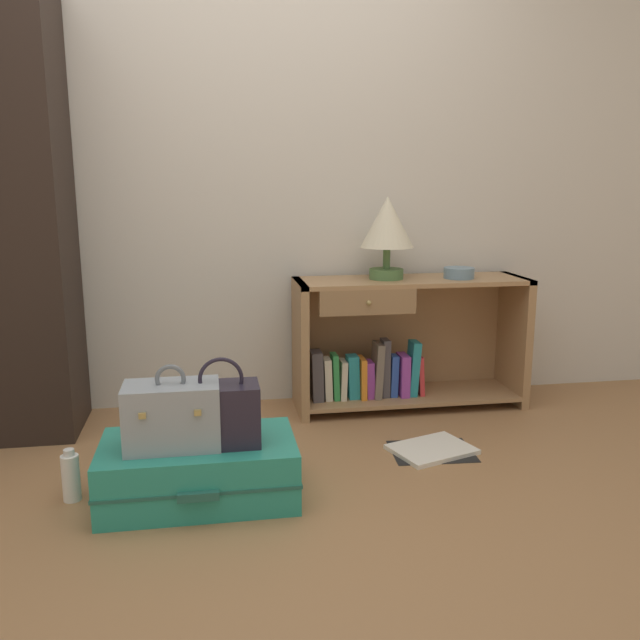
{
  "coord_description": "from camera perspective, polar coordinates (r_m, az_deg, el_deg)",
  "views": [
    {
      "loc": [
        -0.15,
        -1.93,
        1.15
      ],
      "look_at": [
        0.32,
        0.86,
        0.55
      ],
      "focal_mm": 37.36,
      "sensor_mm": 36.0,
      "label": 1
    }
  ],
  "objects": [
    {
      "name": "back_wall",
      "position": [
        3.43,
        -7.24,
        14.4
      ],
      "size": [
        6.4,
        0.1,
        2.6
      ],
      "primitive_type": "cube",
      "color": "beige",
      "rests_on": "ground_plane"
    },
    {
      "name": "bookshelf",
      "position": [
        3.42,
        6.8,
        -2.11
      ],
      "size": [
        1.17,
        0.37,
        0.66
      ],
      "color": "#A37A51",
      "rests_on": "ground_plane"
    },
    {
      "name": "handbag",
      "position": [
        2.4,
        -8.4,
        -7.92
      ],
      "size": [
        0.26,
        0.16,
        0.32
      ],
      "color": "#231E2D",
      "rests_on": "suitcase_large"
    },
    {
      "name": "train_case",
      "position": [
        2.41,
        -12.55,
        -7.97
      ],
      "size": [
        0.33,
        0.2,
        0.3
      ],
      "color": "#8E99A3",
      "rests_on": "suitcase_large"
    },
    {
      "name": "bottle",
      "position": [
        2.64,
        -20.56,
        -12.45
      ],
      "size": [
        0.06,
        0.06,
        0.2
      ],
      "color": "white",
      "rests_on": "ground_plane"
    },
    {
      "name": "suitcase_large",
      "position": [
        2.52,
        -10.33,
        -12.52
      ],
      "size": [
        0.71,
        0.43,
        0.22
      ],
      "color": "teal",
      "rests_on": "ground_plane"
    },
    {
      "name": "table_lamp",
      "position": [
        3.31,
        5.78,
        8.0
      ],
      "size": [
        0.26,
        0.26,
        0.41
      ],
      "color": "#4C7542",
      "rests_on": "bookshelf"
    },
    {
      "name": "open_book_on_floor",
      "position": [
        2.96,
        9.56,
        -10.9
      ],
      "size": [
        0.39,
        0.34,
        0.02
      ],
      "color": "white",
      "rests_on": "ground_plane"
    },
    {
      "name": "bowl",
      "position": [
        3.41,
        11.82,
        3.97
      ],
      "size": [
        0.15,
        0.15,
        0.05
      ],
      "primitive_type": "cylinder",
      "color": "slate",
      "rests_on": "bookshelf"
    },
    {
      "name": "ground_plane",
      "position": [
        2.25,
        -4.58,
        -18.78
      ],
      "size": [
        9.0,
        9.0,
        0.0
      ],
      "primitive_type": "plane",
      "color": "#9E7047"
    }
  ]
}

